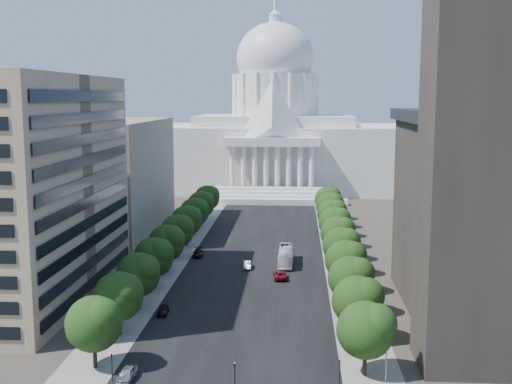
% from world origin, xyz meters
% --- Properties ---
extents(road_asphalt, '(30.00, 260.00, 0.01)m').
position_xyz_m(road_asphalt, '(0.00, 90.00, 0.00)').
color(road_asphalt, black).
rests_on(road_asphalt, ground).
extents(sidewalk_left, '(8.00, 260.00, 0.02)m').
position_xyz_m(sidewalk_left, '(-19.00, 90.00, 0.00)').
color(sidewalk_left, gray).
rests_on(sidewalk_left, ground).
extents(sidewalk_right, '(8.00, 260.00, 0.02)m').
position_xyz_m(sidewalk_right, '(19.00, 90.00, 0.00)').
color(sidewalk_right, gray).
rests_on(sidewalk_right, ground).
extents(capitol, '(120.00, 56.00, 73.00)m').
position_xyz_m(capitol, '(0.00, 184.89, 20.01)').
color(capitol, white).
rests_on(capitol, ground).
extents(office_block_left_far, '(38.00, 52.00, 30.00)m').
position_xyz_m(office_block_left_far, '(-48.00, 100.00, 15.00)').
color(office_block_left_far, gray).
rests_on(office_block_left_far, ground).
extents(tree_l_a, '(7.79, 7.60, 9.97)m').
position_xyz_m(tree_l_a, '(-17.66, 11.81, 6.45)').
color(tree_l_a, '#33261C').
rests_on(tree_l_a, ground).
extents(tree_l_b, '(7.79, 7.60, 9.97)m').
position_xyz_m(tree_l_b, '(-17.66, 23.81, 6.45)').
color(tree_l_b, '#33261C').
rests_on(tree_l_b, ground).
extents(tree_l_c, '(7.79, 7.60, 9.97)m').
position_xyz_m(tree_l_c, '(-17.66, 35.81, 6.45)').
color(tree_l_c, '#33261C').
rests_on(tree_l_c, ground).
extents(tree_l_d, '(7.79, 7.60, 9.97)m').
position_xyz_m(tree_l_d, '(-17.66, 47.81, 6.45)').
color(tree_l_d, '#33261C').
rests_on(tree_l_d, ground).
extents(tree_l_e, '(7.79, 7.60, 9.97)m').
position_xyz_m(tree_l_e, '(-17.66, 59.81, 6.45)').
color(tree_l_e, '#33261C').
rests_on(tree_l_e, ground).
extents(tree_l_f, '(7.79, 7.60, 9.97)m').
position_xyz_m(tree_l_f, '(-17.66, 71.81, 6.45)').
color(tree_l_f, '#33261C').
rests_on(tree_l_f, ground).
extents(tree_l_g, '(7.79, 7.60, 9.97)m').
position_xyz_m(tree_l_g, '(-17.66, 83.81, 6.45)').
color(tree_l_g, '#33261C').
rests_on(tree_l_g, ground).
extents(tree_l_h, '(7.79, 7.60, 9.97)m').
position_xyz_m(tree_l_h, '(-17.66, 95.81, 6.45)').
color(tree_l_h, '#33261C').
rests_on(tree_l_h, ground).
extents(tree_l_i, '(7.79, 7.60, 9.97)m').
position_xyz_m(tree_l_i, '(-17.66, 107.81, 6.45)').
color(tree_l_i, '#33261C').
rests_on(tree_l_i, ground).
extents(tree_l_j, '(7.79, 7.60, 9.97)m').
position_xyz_m(tree_l_j, '(-17.66, 119.81, 6.45)').
color(tree_l_j, '#33261C').
rests_on(tree_l_j, ground).
extents(tree_r_a, '(7.79, 7.60, 9.97)m').
position_xyz_m(tree_r_a, '(18.34, 11.81, 6.45)').
color(tree_r_a, '#33261C').
rests_on(tree_r_a, ground).
extents(tree_r_b, '(7.79, 7.60, 9.97)m').
position_xyz_m(tree_r_b, '(18.34, 23.81, 6.45)').
color(tree_r_b, '#33261C').
rests_on(tree_r_b, ground).
extents(tree_r_c, '(7.79, 7.60, 9.97)m').
position_xyz_m(tree_r_c, '(18.34, 35.81, 6.45)').
color(tree_r_c, '#33261C').
rests_on(tree_r_c, ground).
extents(tree_r_d, '(7.79, 7.60, 9.97)m').
position_xyz_m(tree_r_d, '(18.34, 47.81, 6.45)').
color(tree_r_d, '#33261C').
rests_on(tree_r_d, ground).
extents(tree_r_e, '(7.79, 7.60, 9.97)m').
position_xyz_m(tree_r_e, '(18.34, 59.81, 6.45)').
color(tree_r_e, '#33261C').
rests_on(tree_r_e, ground).
extents(tree_r_f, '(7.79, 7.60, 9.97)m').
position_xyz_m(tree_r_f, '(18.34, 71.81, 6.45)').
color(tree_r_f, '#33261C').
rests_on(tree_r_f, ground).
extents(tree_r_g, '(7.79, 7.60, 9.97)m').
position_xyz_m(tree_r_g, '(18.34, 83.81, 6.45)').
color(tree_r_g, '#33261C').
rests_on(tree_r_g, ground).
extents(tree_r_h, '(7.79, 7.60, 9.97)m').
position_xyz_m(tree_r_h, '(18.34, 95.81, 6.45)').
color(tree_r_h, '#33261C').
rests_on(tree_r_h, ground).
extents(tree_r_i, '(7.79, 7.60, 9.97)m').
position_xyz_m(tree_r_i, '(18.34, 107.81, 6.45)').
color(tree_r_i, '#33261C').
rests_on(tree_r_i, ground).
extents(tree_r_j, '(7.79, 7.60, 9.97)m').
position_xyz_m(tree_r_j, '(18.34, 119.81, 6.45)').
color(tree_r_j, '#33261C').
rests_on(tree_r_j, ground).
extents(traffic_signal_left, '(0.18, 0.49, 4.30)m').
position_xyz_m(traffic_signal_left, '(-14.50, 7.99, 3.09)').
color(traffic_signal_left, black).
rests_on(traffic_signal_left, ground).
extents(traffic_signal_right, '(0.18, 0.49, 4.30)m').
position_xyz_m(traffic_signal_right, '(14.50, 7.99, 3.09)').
color(traffic_signal_right, black).
rests_on(traffic_signal_right, ground).
extents(traffic_signal_median, '(0.18, 0.49, 4.30)m').
position_xyz_m(traffic_signal_median, '(1.50, 5.99, 3.09)').
color(traffic_signal_median, black).
rests_on(traffic_signal_median, ground).
extents(streetlight_a, '(2.61, 0.44, 9.00)m').
position_xyz_m(streetlight_a, '(19.90, 10.00, 5.82)').
color(streetlight_a, gray).
rests_on(streetlight_a, ground).
extents(streetlight_b, '(2.61, 0.44, 9.00)m').
position_xyz_m(streetlight_b, '(19.90, 35.00, 5.82)').
color(streetlight_b, gray).
rests_on(streetlight_b, ground).
extents(streetlight_c, '(2.61, 0.44, 9.00)m').
position_xyz_m(streetlight_c, '(19.90, 60.00, 5.82)').
color(streetlight_c, gray).
rests_on(streetlight_c, ground).
extents(streetlight_d, '(2.61, 0.44, 9.00)m').
position_xyz_m(streetlight_d, '(19.90, 85.00, 5.82)').
color(streetlight_d, gray).
rests_on(streetlight_d, ground).
extents(streetlight_e, '(2.61, 0.44, 9.00)m').
position_xyz_m(streetlight_e, '(19.90, 110.00, 5.82)').
color(streetlight_e, gray).
rests_on(streetlight_e, ground).
extents(streetlight_f, '(2.61, 0.44, 9.00)m').
position_xyz_m(streetlight_f, '(19.90, 135.00, 5.82)').
color(streetlight_f, gray).
rests_on(streetlight_f, ground).
extents(car_dark_a, '(1.90, 4.28, 1.43)m').
position_xyz_m(car_dark_a, '(-13.32, 33.87, 0.72)').
color(car_dark_a, black).
rests_on(car_dark_a, ground).
extents(car_silver, '(2.00, 4.66, 1.49)m').
position_xyz_m(car_silver, '(-1.50, 63.70, 0.75)').
color(car_silver, '#ADAFB5').
rests_on(car_silver, ground).
extents(car_red, '(3.10, 5.87, 1.57)m').
position_xyz_m(car_red, '(5.75, 56.21, 0.79)').
color(car_red, maroon).
rests_on(car_red, ground).
extents(car_dark_b, '(2.69, 5.60, 1.57)m').
position_xyz_m(car_dark_b, '(-13.50, 73.35, 0.79)').
color(car_dark_b, black).
rests_on(car_dark_b, ground).
extents(car_parked, '(2.05, 4.75, 1.60)m').
position_xyz_m(car_parked, '(-12.71, 8.46, 0.80)').
color(car_parked, '#95989C').
rests_on(car_parked, ground).
extents(city_bus, '(3.23, 13.07, 3.63)m').
position_xyz_m(city_bus, '(6.68, 67.79, 1.81)').
color(city_bus, silver).
rests_on(city_bus, ground).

